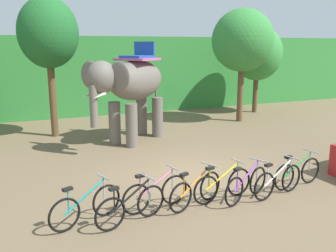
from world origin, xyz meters
The scene contains 14 objects.
ground_plane centered at (0.00, 0.00, 0.00)m, with size 80.00×80.00×0.00m, color brown.
foliage_hedge centered at (0.00, 13.02, 2.05)m, with size 36.00×6.00×4.10m, color #338438.
tree_center_left centered at (-3.09, 6.42, 4.08)m, with size 2.32×2.32×5.48m.
tree_far_right centered at (5.56, 6.04, 3.85)m, with size 2.88×2.88×5.33m.
tree_center_right centered at (7.72, 7.78, 3.21)m, with size 2.66×2.66×4.68m.
elephant centered at (-0.45, 4.30, 2.20)m, with size 3.91×3.44×3.78m.
bike_teal centered at (-3.26, -1.58, 0.39)m, with size 1.61×0.76×0.92m.
bike_black centered at (-2.40, -1.94, 0.39)m, with size 1.65×0.65×0.92m.
bike_pink centered at (-1.70, -1.51, 0.39)m, with size 1.69×0.52×0.92m.
bike_orange centered at (-0.79, -1.72, 0.39)m, with size 1.62×0.74×0.92m.
bike_yellow centered at (-0.04, -1.67, 0.39)m, with size 1.70×0.52×0.92m.
bike_purple centered at (0.49, -1.88, 0.39)m, with size 1.60×0.76×0.92m.
bike_white centered at (1.34, -1.98, 0.39)m, with size 1.68×0.55×0.92m.
bike_green centered at (2.20, -1.70, 0.39)m, with size 1.70×0.52×0.92m.
Camera 1 is at (-4.37, -8.63, 3.64)m, focal length 38.59 mm.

